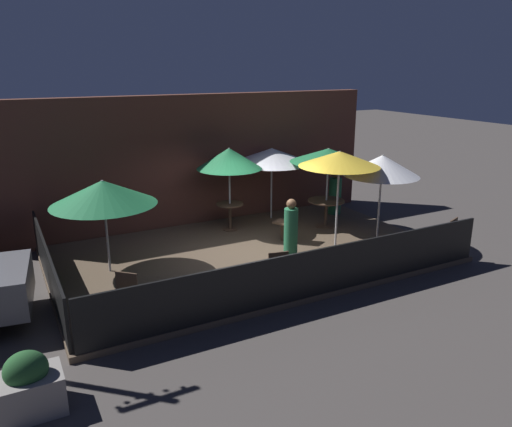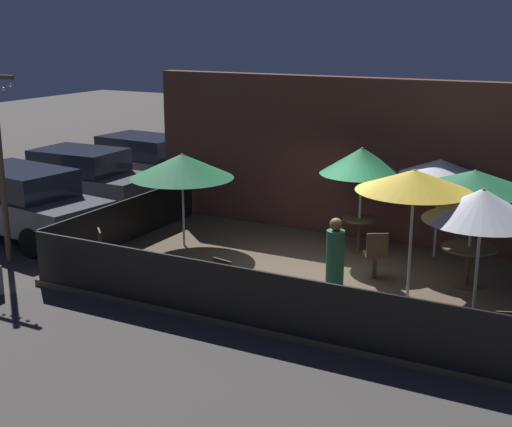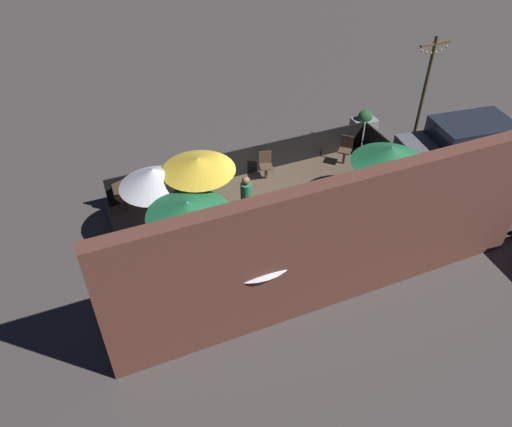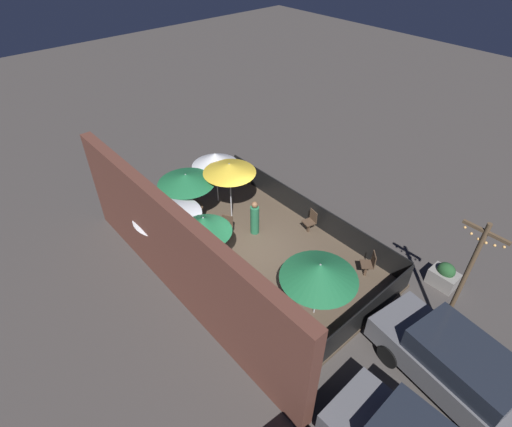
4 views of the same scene
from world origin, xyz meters
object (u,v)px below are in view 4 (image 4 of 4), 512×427
(patio_chair_2, at_px, (369,264))
(patio_umbrella_0, at_px, (204,225))
(patio_chair_0, at_px, (236,170))
(patio_chair_1, at_px, (227,227))
(patio_umbrella_4, at_px, (167,210))
(parked_car_0, at_px, (460,370))
(patron_0, at_px, (255,219))
(patio_umbrella_2, at_px, (320,271))
(patio_chair_3, at_px, (310,221))
(patio_umbrella_3, at_px, (215,159))
(planter_box, at_px, (444,276))
(patron_1, at_px, (156,208))
(dining_table_0, at_px, (207,257))
(light_post, at_px, (465,278))
(dining_table_1, at_px, (190,210))
(patio_umbrella_1, at_px, (186,179))
(patio_umbrella_5, at_px, (229,168))

(patio_chair_2, bearing_deg, patio_umbrella_0, 0.00)
(patio_chair_0, height_order, patio_chair_1, patio_chair_1)
(patio_umbrella_4, height_order, parked_car_0, patio_umbrella_4)
(patio_chair_0, height_order, patron_0, patron_0)
(patio_umbrella_2, distance_m, patio_chair_3, 3.94)
(patio_umbrella_3, xyz_separation_m, planter_box, (-8.29, -2.77, -1.68))
(patron_1, bearing_deg, dining_table_0, 170.55)
(patio_chair_1, relative_size, planter_box, 1.05)
(planter_box, bearing_deg, patron_1, 30.88)
(patio_umbrella_0, relative_size, patio_chair_3, 2.46)
(patron_0, bearing_deg, patio_chair_3, 133.38)
(dining_table_0, relative_size, light_post, 0.18)
(dining_table_1, distance_m, patio_chair_1, 1.67)
(patio_chair_1, height_order, patron_0, patron_0)
(dining_table_0, distance_m, dining_table_1, 2.64)
(patio_umbrella_1, bearing_deg, patio_umbrella_4, 124.46)
(patio_umbrella_3, bearing_deg, patio_umbrella_2, 169.03)
(patio_umbrella_3, xyz_separation_m, patio_umbrella_4, (-1.38, 2.98, -0.11))
(patio_chair_3, bearing_deg, patio_umbrella_1, -35.42)
(patio_umbrella_5, height_order, parked_car_0, patio_umbrella_5)
(patio_umbrella_1, height_order, patio_chair_2, patio_umbrella_1)
(patio_umbrella_0, height_order, patron_0, patio_umbrella_0)
(patio_chair_2, bearing_deg, light_post, 132.06)
(patio_umbrella_4, distance_m, parked_car_0, 9.32)
(patio_umbrella_4, height_order, patio_chair_3, patio_umbrella_4)
(dining_table_0, relative_size, planter_box, 0.82)
(patio_umbrella_0, distance_m, dining_table_0, 1.38)
(dining_table_1, bearing_deg, patio_chair_1, -163.17)
(patio_chair_1, relative_size, patio_chair_2, 0.98)
(patron_1, bearing_deg, dining_table_1, -145.13)
(patio_chair_1, bearing_deg, patio_umbrella_3, -149.29)
(patio_umbrella_4, xyz_separation_m, patio_chair_0, (2.12, -4.51, -1.33))
(patio_chair_3, bearing_deg, patio_umbrella_0, -0.00)
(patio_umbrella_5, bearing_deg, patio_chair_2, -165.63)
(patio_umbrella_5, relative_size, patio_chair_0, 2.55)
(patio_chair_3, xyz_separation_m, patron_1, (4.28, 3.90, 0.11))
(patio_umbrella_3, xyz_separation_m, patio_chair_0, (0.74, -1.53, -1.44))
(patio_umbrella_2, distance_m, parked_car_0, 4.09)
(patio_umbrella_2, height_order, patio_umbrella_3, patio_umbrella_3)
(patio_umbrella_1, relative_size, patio_umbrella_4, 0.96)
(patio_umbrella_5, xyz_separation_m, patio_chair_2, (-5.38, -1.38, -1.64))
(patio_chair_1, xyz_separation_m, patron_1, (2.55, 1.37, 0.08))
(patio_umbrella_5, xyz_separation_m, dining_table_0, (-1.75, 2.38, -1.60))
(patio_umbrella_4, bearing_deg, dining_table_1, -55.54)
(patio_chair_0, distance_m, planter_box, 9.12)
(patio_chair_3, xyz_separation_m, parked_car_0, (-6.49, 1.73, 0.24))
(patio_umbrella_1, bearing_deg, patio_umbrella_3, -74.74)
(patio_chair_2, bearing_deg, patron_0, -27.69)
(patio_umbrella_1, height_order, patron_1, patio_umbrella_1)
(patio_umbrella_3, xyz_separation_m, light_post, (-9.19, -1.08, 0.19))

